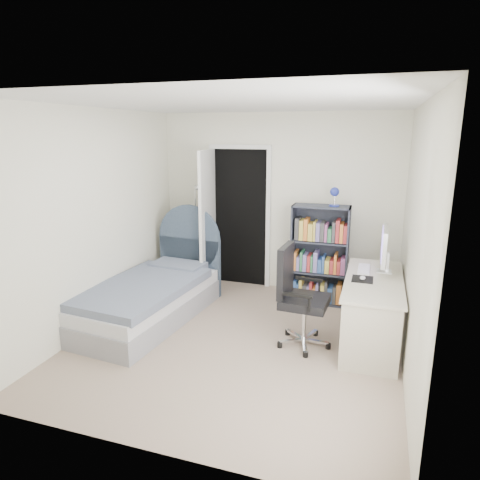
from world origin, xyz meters
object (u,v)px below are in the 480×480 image
(bookcase, at_px, (320,258))
(desk, at_px, (372,307))
(bed, at_px, (152,295))
(nightstand, at_px, (192,261))
(floor_lamp, at_px, (197,245))
(office_chair, at_px, (297,291))

(bookcase, distance_m, desk, 1.21)
(bed, height_order, bookcase, bookcase)
(bed, xyz_separation_m, nightstand, (-0.01, 1.20, 0.09))
(floor_lamp, distance_m, bookcase, 1.82)
(nightstand, height_order, office_chair, office_chair)
(office_chair, bearing_deg, bed, 175.91)
(nightstand, distance_m, floor_lamp, 0.25)
(bookcase, bearing_deg, office_chair, -93.01)
(floor_lamp, bearing_deg, nightstand, -141.79)
(desk, bearing_deg, floor_lamp, 156.71)
(desk, bearing_deg, bookcase, 126.18)
(nightstand, relative_size, floor_lamp, 0.38)
(bookcase, bearing_deg, floor_lamp, 176.18)
(bed, height_order, desk, bed)
(desk, distance_m, office_chair, 0.85)
(floor_lamp, height_order, desk, floor_lamp)
(bed, distance_m, nightstand, 1.21)
(nightstand, bearing_deg, bookcase, -2.05)
(floor_lamp, distance_m, desk, 2.75)
(bed, bearing_deg, desk, 3.83)
(nightstand, bearing_deg, floor_lamp, 38.21)
(bed, xyz_separation_m, bookcase, (1.87, 1.13, 0.33))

